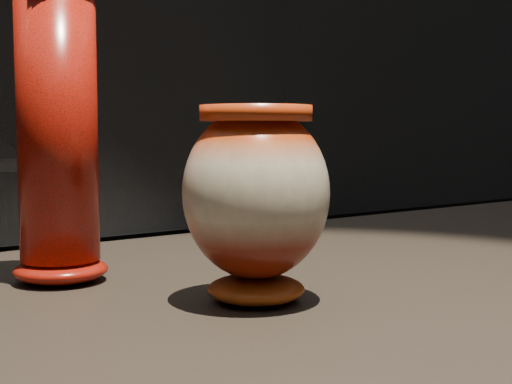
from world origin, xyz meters
The scene contains 3 objects.
main_vase centered at (-0.15, -0.07, 1.01)m, with size 0.20×0.20×0.20m.
tall_vase centered at (-0.27, 0.15, 1.07)m, with size 0.13×0.13×0.34m.
visitor centered at (1.10, 3.95, 0.84)m, with size 0.62×0.40×1.69m, color black.
Camera 1 is at (-0.58, -0.65, 1.08)m, focal length 50.00 mm.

